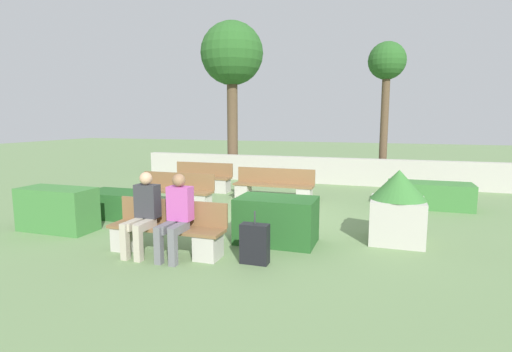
% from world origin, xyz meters
% --- Properties ---
extents(ground_plane, '(60.00, 60.00, 0.00)m').
position_xyz_m(ground_plane, '(0.00, 0.00, 0.00)').
color(ground_plane, '#6B8956').
extents(perimeter_wall, '(12.22, 0.30, 0.88)m').
position_xyz_m(perimeter_wall, '(0.00, 5.50, 0.44)').
color(perimeter_wall, '#B7B2A8').
rests_on(perimeter_wall, ground_plane).
extents(bench_front, '(1.96, 0.49, 0.85)m').
position_xyz_m(bench_front, '(-0.80, -2.42, 0.33)').
color(bench_front, brown).
rests_on(bench_front, ground_plane).
extents(bench_left_side, '(1.87, 0.49, 0.85)m').
position_xyz_m(bench_left_side, '(-2.78, 2.91, 0.33)').
color(bench_left_side, brown).
rests_on(bench_left_side, ground_plane).
extents(bench_right_side, '(2.16, 0.49, 0.85)m').
position_xyz_m(bench_right_side, '(-0.31, 2.23, 0.34)').
color(bench_right_side, brown).
rests_on(bench_right_side, ground_plane).
extents(bench_back, '(1.94, 0.48, 0.85)m').
position_xyz_m(bench_back, '(-2.37, 0.59, 0.33)').
color(bench_back, brown).
rests_on(bench_back, ground_plane).
extents(person_seated_man, '(0.38, 0.63, 1.33)m').
position_xyz_m(person_seated_man, '(-1.14, -2.56, 0.73)').
color(person_seated_man, '#B2A893').
rests_on(person_seated_man, ground_plane).
extents(person_seated_woman, '(0.38, 0.63, 1.32)m').
position_xyz_m(person_seated_woman, '(-0.54, -2.56, 0.73)').
color(person_seated_woman, slate).
rests_on(person_seated_woman, ground_plane).
extents(hedge_block_near_left, '(1.38, 0.84, 0.81)m').
position_xyz_m(hedge_block_near_left, '(0.74, -1.32, 0.40)').
color(hedge_block_near_left, '#235623').
rests_on(hedge_block_near_left, ground_plane).
extents(hedge_block_near_right, '(1.53, 0.87, 0.57)m').
position_xyz_m(hedge_block_near_right, '(-3.07, -0.60, 0.29)').
color(hedge_block_near_right, '#235623').
rests_on(hedge_block_near_right, ground_plane).
extents(hedge_block_mid_left, '(1.49, 0.67, 0.85)m').
position_xyz_m(hedge_block_mid_left, '(-3.54, -1.91, 0.42)').
color(hedge_block_mid_left, '#3D7A38').
rests_on(hedge_block_mid_left, ground_plane).
extents(hedge_block_mid_right, '(1.96, 0.83, 0.63)m').
position_xyz_m(hedge_block_mid_right, '(3.58, 2.57, 0.31)').
color(hedge_block_mid_right, '#3D7A38').
rests_on(hedge_block_mid_right, ground_plane).
extents(planter_corner_left, '(0.96, 0.96, 1.30)m').
position_xyz_m(planter_corner_left, '(2.76, -0.61, 0.66)').
color(planter_corner_left, '#B7B2A8').
rests_on(planter_corner_left, ground_plane).
extents(suitcase, '(0.43, 0.20, 0.81)m').
position_xyz_m(suitcase, '(0.70, -2.42, 0.31)').
color(suitcase, black).
rests_on(suitcase, ground_plane).
extents(tree_leftmost, '(2.27, 2.27, 5.67)m').
position_xyz_m(tree_leftmost, '(-2.97, 5.98, 4.41)').
color(tree_leftmost, brown).
rests_on(tree_leftmost, ground_plane).
extents(tree_center_left, '(1.23, 1.23, 4.69)m').
position_xyz_m(tree_center_left, '(2.41, 6.24, 3.81)').
color(tree_center_left, brown).
rests_on(tree_center_left, ground_plane).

